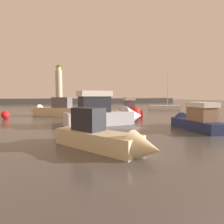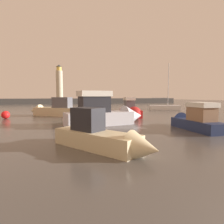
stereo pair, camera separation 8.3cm
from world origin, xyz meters
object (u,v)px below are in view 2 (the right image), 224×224
Objects in this scene: motorboat_6 at (104,137)px; motorboat_0 at (52,110)px; lighthouse at (59,83)px; motorboat_3 at (192,120)px; motorboat_2 at (132,111)px; sailboat_moored at (165,107)px; mooring_buoy at (6,115)px; motorboat_4 at (108,114)px.

motorboat_0 is at bearing 98.92° from motorboat_6.
motorboat_3 is (10.13, -62.89, -7.55)m from lighthouse.
sailboat_moored reaches higher than motorboat_2.
mooring_buoy is (-29.08, -8.46, -0.03)m from sailboat_moored.
motorboat_3 reaches higher than mooring_buoy.
sailboat_moored is (11.12, 21.57, -0.24)m from motorboat_3.
motorboat_3 is at bearing -117.28° from sailboat_moored.
motorboat_2 is 0.79× the size of motorboat_4.
motorboat_2 is at bearing 47.49° from motorboat_4.
motorboat_6 is at bearing -81.08° from motorboat_0.
motorboat_3 is at bearing -51.41° from motorboat_0.
mooring_buoy is at bearing 143.55° from motorboat_4.
lighthouse is 1.89× the size of motorboat_2.
sailboat_moored is at bearing -62.78° from lighthouse.
sailboat_moored reaches higher than mooring_buoy.
sailboat_moored is at bearing 14.80° from motorboat_0.
motorboat_0 is 0.76× the size of sailboat_moored.
motorboat_4 reaches higher than motorboat_6.
motorboat_0 is at bearing -92.58° from lighthouse.
motorboat_4 is 8.57× the size of mooring_buoy.
motorboat_3 reaches higher than motorboat_6.
motorboat_2 is at bearing -26.19° from motorboat_0.
motorboat_6 is (-2.67, -8.85, -0.44)m from motorboat_4.
lighthouse reaches higher than sailboat_moored.
motorboat_3 is 6.35× the size of mooring_buoy.
sailboat_moored is (23.40, 6.18, -0.36)m from motorboat_0.
motorboat_6 is 19.36m from mooring_buoy.
motorboat_3 is 8.04m from motorboat_4.
motorboat_0 is at bearing 21.87° from mooring_buoy.
motorboat_3 is 0.74× the size of motorboat_4.
motorboat_4 is 1.41× the size of motorboat_6.
sailboat_moored is at bearing 62.72° from motorboat_3.
lighthouse is 58.77m from motorboat_4.
motorboat_6 is (-7.65, -14.28, -0.12)m from motorboat_2.
motorboat_0 is 24.20m from sailboat_moored.
motorboat_2 reaches higher than motorboat_6.
mooring_buoy is at bearing -158.13° from motorboat_0.
motorboat_2 is 0.70× the size of sailboat_moored.
motorboat_3 is 22.23m from mooring_buoy.
motorboat_2 is at bearing 98.74° from motorboat_3.
motorboat_6 is (0.92, -67.07, -7.64)m from lighthouse.
mooring_buoy is at bearing -163.78° from sailboat_moored.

